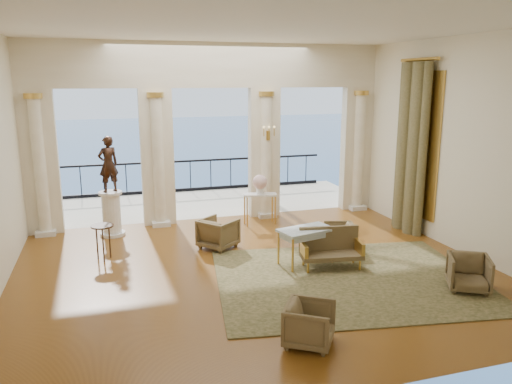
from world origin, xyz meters
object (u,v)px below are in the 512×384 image
object	(u,v)px
console_table	(260,199)
side_table	(102,230)
armchair_a	(310,322)
game_table	(306,232)
armchair_d	(218,232)
pedestal	(112,214)
armchair_b	(469,271)
armchair_c	(340,235)
settee	(330,248)
statue	(108,164)

from	to	relation	value
console_table	side_table	bearing A→B (deg)	-145.85
armchair_a	game_table	bearing A→B (deg)	11.82
armchair_d	pedestal	bearing A→B (deg)	14.76
armchair_b	side_table	distance (m)	7.00
armchair_b	side_table	xyz separation A→B (m)	(-6.09, 3.43, 0.28)
armchair_c	game_table	world-z (taller)	game_table
armchair_b	game_table	bearing A→B (deg)	168.08
armchair_a	armchair_c	world-z (taller)	armchair_a
settee	side_table	xyz separation A→B (m)	(-4.25, 1.72, 0.24)
side_table	armchair_c	bearing A→B (deg)	-9.12
armchair_a	armchair_d	world-z (taller)	armchair_d
armchair_a	statue	world-z (taller)	statue
armchair_b	pedestal	xyz separation A→B (m)	(-5.88, 5.08, 0.16)
armchair_c	console_table	distance (m)	2.58
armchair_a	armchair_c	distance (m)	4.16
armchair_a	armchair_b	size ratio (longest dim) A/B	0.96
pedestal	statue	size ratio (longest dim) A/B	0.82
side_table	console_table	bearing A→B (deg)	21.77
settee	pedestal	bearing A→B (deg)	149.36
armchair_b	armchair_a	bearing A→B (deg)	-135.47
armchair_c	side_table	distance (m)	4.99
armchair_a	pedestal	size ratio (longest dim) A/B	0.63
armchair_b	armchair_d	distance (m)	5.06
side_table	armchair_a	bearing A→B (deg)	-57.91
armchair_b	game_table	xyz separation A→B (m)	(-2.24, 1.99, 0.31)
armchair_b	pedestal	world-z (taller)	pedestal
armchair_b	armchair_c	size ratio (longest dim) A/B	1.11
armchair_a	statue	distance (m)	6.62
armchair_b	console_table	size ratio (longest dim) A/B	0.78
armchair_a	armchair_c	xyz separation A→B (m)	(2.20, 3.53, -0.02)
game_table	side_table	xyz separation A→B (m)	(-3.85, 1.44, -0.03)
armchair_d	console_table	size ratio (longest dim) A/B	0.83
pedestal	armchair_c	bearing A→B (deg)	-27.31
settee	console_table	size ratio (longest dim) A/B	1.42
armchair_a	settee	world-z (taller)	settee
settee	armchair_d	bearing A→B (deg)	145.39
armchair_a	armchair_c	bearing A→B (deg)	1.45
armchair_d	console_table	xyz separation A→B (m)	(1.42, 1.48, 0.29)
game_table	pedestal	size ratio (longest dim) A/B	1.12
statue	armchair_a	bearing A→B (deg)	90.12
armchair_d	console_table	bearing A→B (deg)	-82.92
statue	settee	bearing A→B (deg)	117.60
side_table	armchair_b	bearing A→B (deg)	-29.41
armchair_c	statue	world-z (taller)	statue
pedestal	console_table	world-z (taller)	pedestal
armchair_a	armchair_d	distance (m)	4.38
armchair_d	side_table	world-z (taller)	side_table
pedestal	statue	world-z (taller)	statue
game_table	pedestal	bearing A→B (deg)	125.85
armchair_a	side_table	size ratio (longest dim) A/B	0.91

